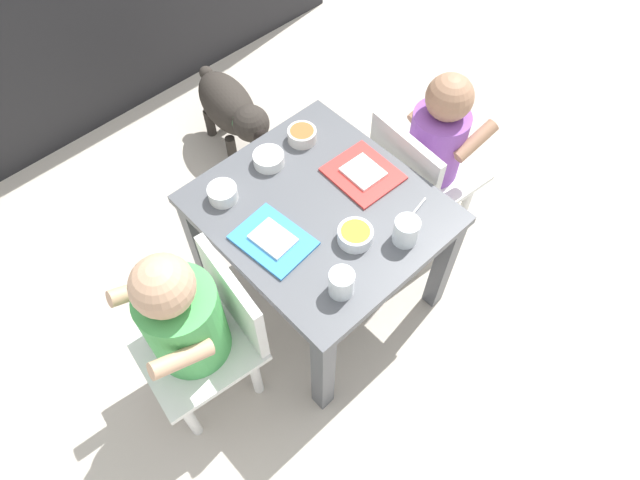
# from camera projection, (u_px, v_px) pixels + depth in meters

# --- Properties ---
(ground_plane) EXTENTS (7.00, 7.00, 0.00)m
(ground_plane) POSITION_uv_depth(u_px,v_px,m) (320.00, 290.00, 1.79)
(ground_plane) COLOR beige
(dining_table) EXTENTS (0.53, 0.59, 0.44)m
(dining_table) POSITION_uv_depth(u_px,v_px,m) (320.00, 224.00, 1.49)
(dining_table) COLOR #515459
(dining_table) RESTS_ON ground
(seated_child_left) EXTENTS (0.31, 0.31, 0.64)m
(seated_child_left) POSITION_uv_depth(u_px,v_px,m) (188.00, 320.00, 1.30)
(seated_child_left) COLOR white
(seated_child_left) RESTS_ON ground
(seated_child_right) EXTENTS (0.30, 0.30, 0.61)m
(seated_child_right) POSITION_uv_depth(u_px,v_px,m) (433.00, 145.00, 1.63)
(seated_child_right) COLOR white
(seated_child_right) RESTS_ON ground
(dog) EXTENTS (0.21, 0.42, 0.30)m
(dog) POSITION_uv_depth(u_px,v_px,m) (231.00, 108.00, 1.98)
(dog) COLOR #332D28
(dog) RESTS_ON ground
(food_tray_left) EXTENTS (0.16, 0.20, 0.02)m
(food_tray_left) POSITION_uv_depth(u_px,v_px,m) (274.00, 241.00, 1.36)
(food_tray_left) COLOR #388CD8
(food_tray_left) RESTS_ON dining_table
(food_tray_right) EXTENTS (0.17, 0.18, 0.02)m
(food_tray_right) POSITION_uv_depth(u_px,v_px,m) (364.00, 174.00, 1.48)
(food_tray_right) COLOR red
(food_tray_right) RESTS_ON dining_table
(water_cup_left) EXTENTS (0.06, 0.06, 0.07)m
(water_cup_left) POSITION_uv_depth(u_px,v_px,m) (406.00, 232.00, 1.35)
(water_cup_left) COLOR white
(water_cup_left) RESTS_ON dining_table
(water_cup_right) EXTENTS (0.06, 0.06, 0.07)m
(water_cup_right) POSITION_uv_depth(u_px,v_px,m) (341.00, 284.00, 1.27)
(water_cup_right) COLOR white
(water_cup_right) RESTS_ON dining_table
(veggie_bowl_near) EXTENTS (0.08, 0.08, 0.03)m
(veggie_bowl_near) POSITION_uv_depth(u_px,v_px,m) (267.00, 160.00, 1.49)
(veggie_bowl_near) COLOR white
(veggie_bowl_near) RESTS_ON dining_table
(cereal_bowl_right_side) EXTENTS (0.08, 0.08, 0.04)m
(cereal_bowl_right_side) POSITION_uv_depth(u_px,v_px,m) (223.00, 193.00, 1.42)
(cereal_bowl_right_side) COLOR white
(cereal_bowl_right_side) RESTS_ON dining_table
(cereal_bowl_left_side) EXTENTS (0.08, 0.08, 0.04)m
(cereal_bowl_left_side) POSITION_uv_depth(u_px,v_px,m) (302.00, 135.00, 1.54)
(cereal_bowl_left_side) COLOR silver
(cereal_bowl_left_side) RESTS_ON dining_table
(veggie_bowl_far) EXTENTS (0.09, 0.09, 0.04)m
(veggie_bowl_far) POSITION_uv_depth(u_px,v_px,m) (355.00, 235.00, 1.35)
(veggie_bowl_far) COLOR white
(veggie_bowl_far) RESTS_ON dining_table
(spoon_by_left_tray) EXTENTS (0.10, 0.03, 0.01)m
(spoon_by_left_tray) POSITION_uv_depth(u_px,v_px,m) (413.00, 214.00, 1.41)
(spoon_by_left_tray) COLOR silver
(spoon_by_left_tray) RESTS_ON dining_table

